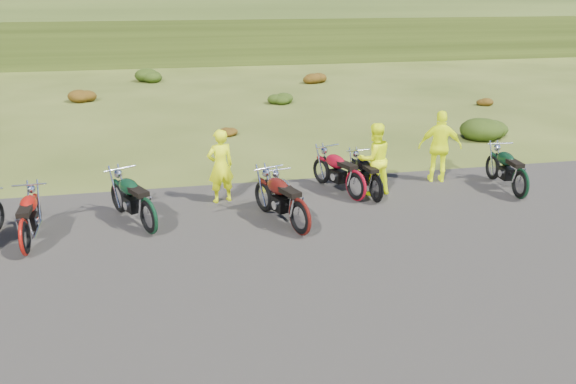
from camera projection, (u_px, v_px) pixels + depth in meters
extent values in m
plane|color=#384517|center=(292.00, 246.00, 11.27)|extent=(300.00, 300.00, 0.00)
cube|color=black|center=(317.00, 297.00, 9.43)|extent=(20.00, 12.00, 0.04)
cube|color=#2E3C14|center=(178.00, 13.00, 112.47)|extent=(300.00, 90.00, 9.17)
ellipsoid|color=#5D280B|center=(81.00, 94.00, 25.24)|extent=(1.30, 1.30, 0.77)
ellipsoid|color=#20370D|center=(150.00, 74.00, 30.64)|extent=(1.56, 1.56, 0.92)
ellipsoid|color=#5D280B|center=(226.00, 129.00, 19.58)|extent=(0.77, 0.77, 0.45)
ellipsoid|color=#20370D|center=(279.00, 97.00, 24.98)|extent=(1.03, 1.03, 0.61)
ellipsoid|color=#5D280B|center=(314.00, 76.00, 30.38)|extent=(1.30, 1.30, 0.77)
ellipsoid|color=#20370D|center=(486.00, 125.00, 19.21)|extent=(1.56, 1.56, 0.92)
ellipsoid|color=#5D280B|center=(482.00, 100.00, 24.72)|extent=(0.77, 0.77, 0.45)
imported|color=#EDFF0D|center=(221.00, 167.00, 13.27)|extent=(0.74, 0.59, 1.78)
imported|color=#EDFF0D|center=(374.00, 160.00, 13.78)|extent=(0.97, 0.81, 1.80)
imported|color=#EDFF0D|center=(440.00, 148.00, 14.68)|extent=(1.20, 0.77, 1.90)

